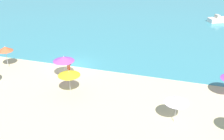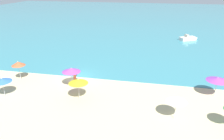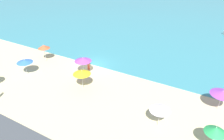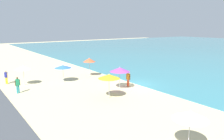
# 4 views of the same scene
# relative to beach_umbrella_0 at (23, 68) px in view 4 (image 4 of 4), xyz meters

# --- Properties ---
(ground_plane) EXTENTS (160.00, 160.00, 0.00)m
(ground_plane) POSITION_rel_beach_umbrella_0_xyz_m (7.83, 11.27, -2.16)
(ground_plane) COLOR beige
(beach_umbrella_0) EXTENTS (1.81, 1.81, 2.47)m
(beach_umbrella_0) POSITION_rel_beach_umbrella_0_xyz_m (0.00, 0.00, 0.00)
(beach_umbrella_0) COLOR #B2B2B7
(beach_umbrella_0) RESTS_ON ground_plane
(beach_umbrella_2) EXTENTS (2.15, 2.15, 2.26)m
(beach_umbrella_2) POSITION_rel_beach_umbrella_0_xyz_m (1.34, 4.51, -0.16)
(beach_umbrella_2) COLOR #B2B2B7
(beach_umbrella_2) RESTS_ON ground_plane
(beach_umbrella_4) EXTENTS (2.02, 2.02, 2.44)m
(beach_umbrella_4) POSITION_rel_beach_umbrella_0_xyz_m (20.35, 3.84, -0.02)
(beach_umbrella_4) COLOR #B2B2B7
(beach_umbrella_4) RESTS_ON ground_plane
(beach_umbrella_5) EXTENTS (2.16, 2.16, 2.50)m
(beach_umbrella_5) POSITION_rel_beach_umbrella_0_xyz_m (10.06, 5.53, 0.06)
(beach_umbrella_5) COLOR #B2B2B7
(beach_umbrella_5) RESTS_ON ground_plane
(beach_umbrella_6) EXTENTS (2.30, 2.30, 2.58)m
(beach_umbrella_6) POSITION_rel_beach_umbrella_0_xyz_m (8.13, 8.39, 0.10)
(beach_umbrella_6) COLOR #B2B2B7
(beach_umbrella_6) RESTS_ON ground_plane
(beach_umbrella_7) EXTENTS (1.74, 1.74, 2.70)m
(beach_umbrella_7) POSITION_rel_beach_umbrella_0_xyz_m (0.62, 8.80, 0.20)
(beach_umbrella_7) COLOR #B2B2B7
(beach_umbrella_7) RESTS_ON ground_plane
(bather_0) EXTENTS (0.55, 0.32, 1.83)m
(bather_0) POSITION_rel_beach_umbrella_0_xyz_m (7.95, 9.79, -1.13)
(bather_0) COLOR #EE5027
(bather_0) RESTS_ON ground_plane
(bather_1) EXTENTS (0.50, 0.37, 1.70)m
(bather_1) POSITION_rel_beach_umbrella_0_xyz_m (-1.92, -1.60, -1.21)
(bather_1) COLOR yellow
(bather_1) RESTS_ON ground_plane
(bather_2) EXTENTS (0.28, 0.56, 1.79)m
(bather_2) POSITION_rel_beach_umbrella_0_xyz_m (3.03, -1.41, -1.15)
(bather_2) COLOR teal
(bather_2) RESTS_ON ground_plane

